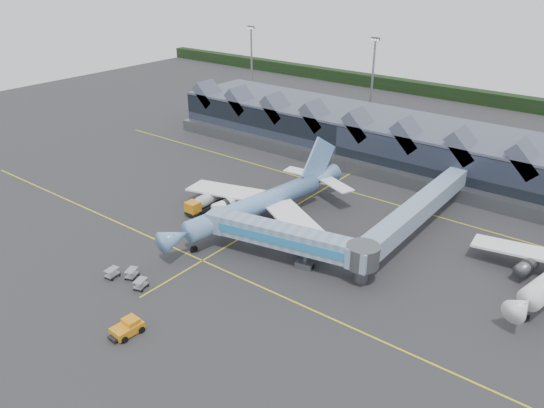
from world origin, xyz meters
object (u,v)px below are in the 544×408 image
Objects in this scene: main_airliner at (262,203)px; pushback_tug at (128,328)px; fuel_truck at (207,201)px; jet_bridge at (298,241)px.

pushback_tug is at bearing -71.92° from main_airliner.
fuel_truck is 2.12× the size of pushback_tug.
fuel_truck is (-11.01, -2.13, -1.97)m from main_airliner.
jet_bridge is 6.26× the size of pushback_tug.
pushback_tug is (5.52, -32.99, -2.85)m from main_airliner.
pushback_tug is (16.53, -30.85, -0.89)m from fuel_truck.
main_airliner is 33.57m from pushback_tug.
fuel_truck is at bearing 156.51° from jet_bridge.
main_airliner is 4.26× the size of fuel_truck.
main_airliner is 11.39m from fuel_truck.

